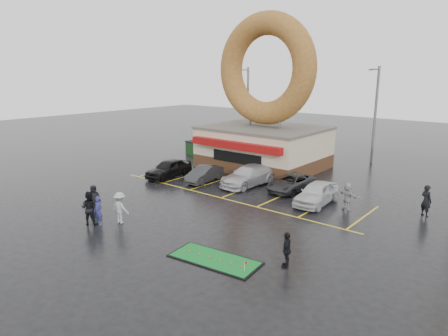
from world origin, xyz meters
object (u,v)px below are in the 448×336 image
Objects in this scene: person_cameraman at (287,250)px; person_blue at (98,211)px; streetlight_left at (247,106)px; putting_green at (215,259)px; car_black at (169,168)px; dumpster at (195,148)px; car_silver at (249,176)px; car_grey at (292,183)px; donut_shop at (264,118)px; car_white at (317,193)px; car_dgrey at (204,174)px; streetlight_mid at (375,113)px.

person_blue is at bearing -97.24° from person_cameraman.
putting_green is at bearing -56.47° from streetlight_left.
car_black is 9.51m from dumpster.
car_silver reaches higher than putting_green.
person_cameraman is at bearing 28.21° from putting_green.
car_silver is at bearing -162.44° from car_grey.
donut_shop is 3.11× the size of car_black.
car_white is at bearing -2.67° from car_silver.
car_white is at bearing 90.87° from putting_green.
car_dgrey is 2.11× the size of dumpster.
dumpster is (-8.77, 0.15, -3.81)m from donut_shop.
car_silver is 6.15m from car_white.
car_white reaches higher than car_dgrey.
car_white is (6.09, -0.80, -0.02)m from car_silver.
putting_green is at bearing -30.19° from dumpster.
streetlight_mid reaches higher than dumpster.
car_white is 9.33m from person_cameraman.
person_blue is 11.04m from person_cameraman.
dumpster is (-15.77, -7.80, -4.13)m from streetlight_mid.
car_black is at bearing -173.01° from car_dgrey.
car_grey is at bearing 13.37° from car_black.
donut_shop is 7.31m from car_silver.
donut_shop is 1.50× the size of streetlight_mid.
putting_green is at bearing -85.84° from streetlight_mid.
person_blue is at bearing -72.25° from streetlight_left.
car_dgrey is 6.96m from car_grey.
donut_shop is at bearing 85.48° from person_blue.
person_cameraman is at bearing -23.22° from dumpster.
streetlight_mid is 18.07m from dumpster.
car_silver reaches higher than car_dgrey.
car_grey is (3.31, 0.78, -0.15)m from car_silver.
streetlight_left is 2.02× the size of putting_green.
streetlight_mid is at bearing 171.24° from person_cameraman.
dumpster is at bearing -147.31° from person_cameraman.
car_grey is at bearing 61.51° from person_blue.
streetlight_left is 14.04m from streetlight_mid.
streetlight_mid is 1.74× the size of car_silver.
car_silver is (2.56, -5.75, -3.71)m from donut_shop.
person_cameraman is (15.59, -7.35, 0.08)m from car_black.
putting_green is at bearing -92.09° from car_white.
car_black is at bearing -115.95° from donut_shop.
car_silver is at bearing -156.63° from person_cameraman.
streetlight_mid reaches higher than car_silver.
person_cameraman reaches higher than car_dgrey.
car_silver is 13.27m from person_cameraman.
car_black is 0.84× the size of car_silver.
streetlight_left is (-7.00, 6.95, 0.32)m from donut_shop.
streetlight_left is 1.74× the size of car_silver.
car_white is at bearing 2.70° from car_black.
person_blue is 7.97m from putting_green.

